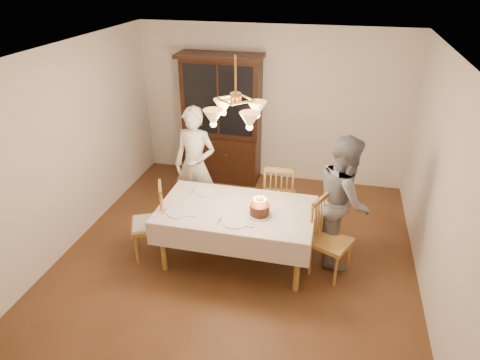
% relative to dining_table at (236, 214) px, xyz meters
% --- Properties ---
extents(ground, '(5.00, 5.00, 0.00)m').
position_rel_dining_table_xyz_m(ground, '(0.00, 0.00, -0.68)').
color(ground, '#502C16').
rests_on(ground, ground).
extents(room_shell, '(5.00, 5.00, 5.00)m').
position_rel_dining_table_xyz_m(room_shell, '(0.00, 0.00, 0.90)').
color(room_shell, white).
rests_on(room_shell, ground).
extents(dining_table, '(1.90, 1.10, 0.76)m').
position_rel_dining_table_xyz_m(dining_table, '(0.00, 0.00, 0.00)').
color(dining_table, olive).
rests_on(dining_table, ground).
extents(china_hutch, '(1.38, 0.54, 2.16)m').
position_rel_dining_table_xyz_m(china_hutch, '(-0.81, 2.25, 0.36)').
color(china_hutch, black).
rests_on(china_hutch, ground).
extents(chair_far_side, '(0.47, 0.45, 1.00)m').
position_rel_dining_table_xyz_m(chair_far_side, '(0.40, 0.93, -0.24)').
color(chair_far_side, olive).
rests_on(chair_far_side, ground).
extents(chair_left_end, '(0.57, 0.58, 1.00)m').
position_rel_dining_table_xyz_m(chair_left_end, '(-1.11, -0.16, -0.23)').
color(chair_left_end, olive).
rests_on(chair_left_end, ground).
extents(chair_right_end, '(0.56, 0.57, 1.00)m').
position_rel_dining_table_xyz_m(chair_right_end, '(1.16, 0.00, -0.24)').
color(chair_right_end, olive).
rests_on(chair_right_end, ground).
extents(elderly_woman, '(0.66, 0.47, 1.70)m').
position_rel_dining_table_xyz_m(elderly_woman, '(-0.83, 0.89, 0.17)').
color(elderly_woman, '#F1E5CB').
rests_on(elderly_woman, ground).
extents(adult_in_grey, '(0.72, 0.88, 1.67)m').
position_rel_dining_table_xyz_m(adult_in_grey, '(1.27, 0.39, 0.15)').
color(adult_in_grey, slate).
rests_on(adult_in_grey, ground).
extents(birthday_cake, '(0.30, 0.30, 0.22)m').
position_rel_dining_table_xyz_m(birthday_cake, '(0.31, -0.08, 0.14)').
color(birthday_cake, white).
rests_on(birthday_cake, dining_table).
extents(place_setting_near_left, '(0.42, 0.27, 0.02)m').
position_rel_dining_table_xyz_m(place_setting_near_left, '(-0.64, -0.26, 0.08)').
color(place_setting_near_left, white).
rests_on(place_setting_near_left, dining_table).
extents(place_setting_near_right, '(0.42, 0.27, 0.02)m').
position_rel_dining_table_xyz_m(place_setting_near_right, '(0.07, -0.32, 0.08)').
color(place_setting_near_right, white).
rests_on(place_setting_near_right, dining_table).
extents(place_setting_far_left, '(0.41, 0.27, 0.02)m').
position_rel_dining_table_xyz_m(place_setting_far_left, '(-0.48, 0.31, 0.08)').
color(place_setting_far_left, white).
rests_on(place_setting_far_left, dining_table).
extents(chandelier, '(0.62, 0.62, 0.73)m').
position_rel_dining_table_xyz_m(chandelier, '(-0.00, -0.00, 1.29)').
color(chandelier, '#BF8C3F').
rests_on(chandelier, ground).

